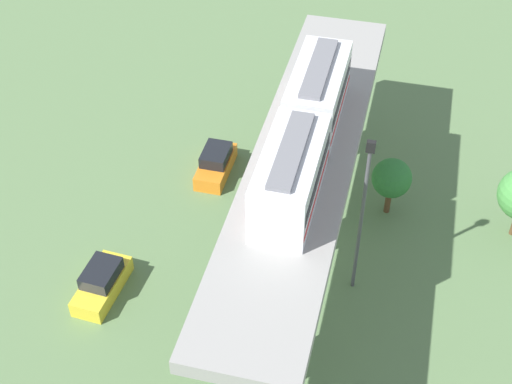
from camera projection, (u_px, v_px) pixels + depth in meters
ground_plane at (299, 252)px, 43.05m from camera, size 120.00×120.00×0.00m
viaduct at (303, 178)px, 39.19m from camera, size 5.20×28.00×7.64m
train at (305, 132)px, 36.56m from camera, size 2.64×13.55×3.24m
parked_car_orange at (216, 163)px, 47.85m from camera, size 1.82×4.21×1.76m
parked_car_yellow at (102, 283)px, 40.33m from camera, size 2.06×4.31×1.76m
tree_mid_lot at (392, 179)px, 43.79m from camera, size 2.41×2.41×3.93m
signal_post at (362, 213)px, 37.37m from camera, size 0.44×0.28×10.24m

